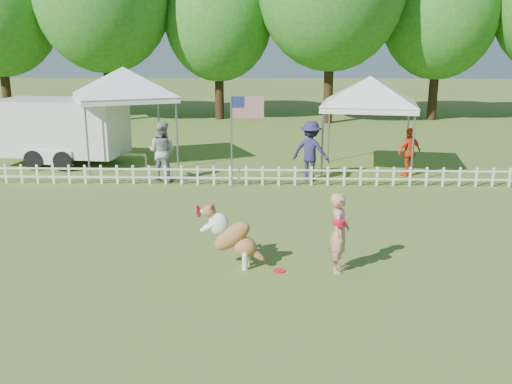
# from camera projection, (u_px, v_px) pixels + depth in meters

# --- Properties ---
(ground) EXTENTS (120.00, 120.00, 0.00)m
(ground) POSITION_uv_depth(u_px,v_px,m) (268.00, 275.00, 10.78)
(ground) COLOR #436D22
(ground) RESTS_ON ground
(picket_fence) EXTENTS (22.00, 0.08, 0.60)m
(picket_fence) POSITION_uv_depth(u_px,v_px,m) (271.00, 176.00, 17.47)
(picket_fence) COLOR silver
(picket_fence) RESTS_ON ground
(handler) EXTENTS (0.45, 0.61, 1.55)m
(handler) POSITION_uv_depth(u_px,v_px,m) (339.00, 233.00, 10.79)
(handler) COLOR tan
(handler) RESTS_ON ground
(dog) EXTENTS (1.27, 0.61, 1.26)m
(dog) POSITION_uv_depth(u_px,v_px,m) (233.00, 236.00, 11.04)
(dog) COLOR brown
(dog) RESTS_ON ground
(frisbee_on_turf) EXTENTS (0.31, 0.31, 0.02)m
(frisbee_on_turf) POSITION_uv_depth(u_px,v_px,m) (279.00, 271.00, 10.96)
(frisbee_on_turf) COLOR red
(frisbee_on_turf) RESTS_ON ground
(canopy_tent_left) EXTENTS (4.26, 4.26, 3.36)m
(canopy_tent_left) POSITION_uv_depth(u_px,v_px,m) (126.00, 117.00, 20.33)
(canopy_tent_left) COLOR white
(canopy_tent_left) RESTS_ON ground
(canopy_tent_right) EXTENTS (3.48, 3.48, 3.13)m
(canopy_tent_right) POSITION_uv_depth(u_px,v_px,m) (368.00, 126.00, 19.04)
(canopy_tent_right) COLOR white
(canopy_tent_right) RESTS_ON ground
(cargo_trailer) EXTENTS (5.65, 3.04, 2.37)m
(cargo_trailer) POSITION_uv_depth(u_px,v_px,m) (62.00, 131.00, 20.31)
(cargo_trailer) COLOR silver
(cargo_trailer) RESTS_ON ground
(flag_pole) EXTENTS (1.05, 0.41, 2.78)m
(flag_pole) POSITION_uv_depth(u_px,v_px,m) (232.00, 142.00, 17.02)
(flag_pole) COLOR gray
(flag_pole) RESTS_ON ground
(spectator_a) EXTENTS (1.08, 0.94, 1.87)m
(spectator_a) POSITION_uv_depth(u_px,v_px,m) (162.00, 151.00, 17.95)
(spectator_a) COLOR #9B9A9F
(spectator_a) RESTS_ON ground
(spectator_b) EXTENTS (1.40, 1.14, 1.89)m
(spectator_b) POSITION_uv_depth(u_px,v_px,m) (311.00, 151.00, 17.97)
(spectator_b) COLOR #23244B
(spectator_b) RESTS_ON ground
(spectator_c) EXTENTS (1.00, 0.82, 1.59)m
(spectator_c) POSITION_uv_depth(u_px,v_px,m) (409.00, 152.00, 18.56)
(spectator_c) COLOR #EA3F1B
(spectator_c) RESTS_ON ground
(tree_left) EXTENTS (7.40, 7.40, 12.00)m
(tree_left) POSITION_uv_depth(u_px,v_px,m) (104.00, 8.00, 30.30)
(tree_left) COLOR #29661D
(tree_left) RESTS_ON ground
(tree_center_left) EXTENTS (6.00, 6.00, 9.80)m
(tree_center_left) POSITION_uv_depth(u_px,v_px,m) (218.00, 30.00, 31.37)
(tree_center_left) COLOR #29661D
(tree_center_left) RESTS_ON ground
(tree_center_right) EXTENTS (7.60, 7.60, 12.60)m
(tree_center_right) POSITION_uv_depth(u_px,v_px,m) (331.00, 1.00, 29.38)
(tree_center_right) COLOR #29661D
(tree_center_right) RESTS_ON ground
(tree_right) EXTENTS (6.20, 6.20, 10.40)m
(tree_right) POSITION_uv_depth(u_px,v_px,m) (439.00, 24.00, 30.93)
(tree_right) COLOR #29661D
(tree_right) RESTS_ON ground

